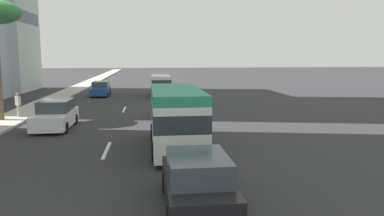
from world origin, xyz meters
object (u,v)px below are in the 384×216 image
at_px(pedestrian_mid_block, 18,104).
at_px(minibus_lead, 176,116).
at_px(car_fourth, 101,89).
at_px(car_second, 173,109).
at_px(van_third, 161,84).
at_px(car_sixth, 56,115).
at_px(car_fifth, 197,183).

bearing_deg(pedestrian_mid_block, minibus_lead, -13.94).
bearing_deg(car_fourth, car_second, 23.07).
xyz_separation_m(car_second, van_third, (15.11, 0.32, 0.52)).
relative_size(car_second, car_sixth, 0.86).
bearing_deg(car_fourth, minibus_lead, 14.99).
distance_m(car_fourth, car_fifth, 31.73).
height_order(car_sixth, pedestrian_mid_block, pedestrian_mid_block).
height_order(van_third, car_sixth, van_third).
xyz_separation_m(van_third, pedestrian_mid_block, (-13.44, 10.42, -0.22)).
relative_size(minibus_lead, pedestrian_mid_block, 4.01).
relative_size(van_third, car_fourth, 1.19).
xyz_separation_m(minibus_lead, car_sixth, (5.87, 6.88, -0.77)).
relative_size(car_second, car_fourth, 0.89).
bearing_deg(pedestrian_mid_block, car_fifth, -28.73).
distance_m(minibus_lead, pedestrian_mid_block, 14.13).
distance_m(minibus_lead, car_fifth, 6.93).
relative_size(minibus_lead, car_fifth, 1.56).
relative_size(car_fifth, car_sixth, 0.93).
height_order(car_second, van_third, van_third).
height_order(van_third, pedestrian_mid_block, van_third).
height_order(van_third, car_fourth, van_third).
distance_m(car_second, car_fifth, 14.87).
xyz_separation_m(minibus_lead, car_fifth, (-6.88, -0.06, -0.81)).
xyz_separation_m(car_second, pedestrian_mid_block, (1.67, 10.73, 0.30)).
bearing_deg(car_sixth, van_third, 157.91).
distance_m(car_second, van_third, 15.12).
xyz_separation_m(car_second, car_fifth, (-14.86, 0.36, -0.01)).
relative_size(car_second, pedestrian_mid_block, 2.39).
relative_size(car_fourth, car_sixth, 0.97).
relative_size(car_sixth, pedestrian_mid_block, 2.77).
height_order(van_third, car_fifth, van_third).
distance_m(car_fifth, car_sixth, 14.52).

